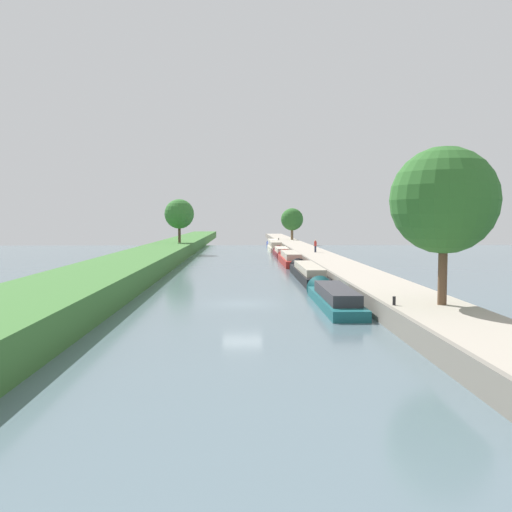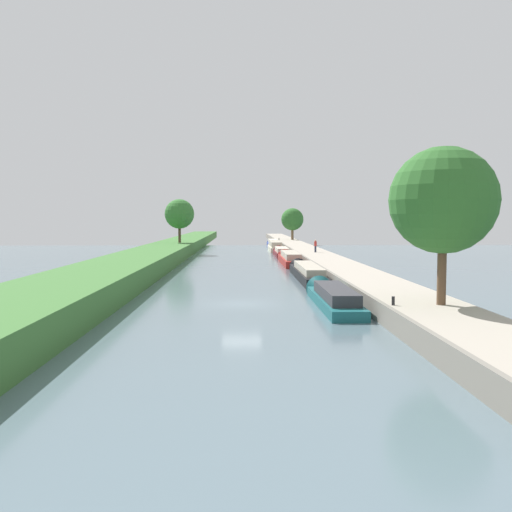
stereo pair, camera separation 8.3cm
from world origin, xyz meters
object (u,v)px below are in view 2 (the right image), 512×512
(person_walking, at_px, (315,246))
(narrowboat_blue, at_px, (273,244))
(mooring_bollard_far, at_px, (279,239))
(narrowboat_cream, at_px, (275,247))
(mooring_bollard_near, at_px, (393,301))
(narrowboat_red, at_px, (290,259))
(narrowboat_maroon, at_px, (281,252))
(narrowboat_teal, at_px, (332,297))
(narrowboat_black, at_px, (307,272))

(person_walking, bearing_deg, narrowboat_blue, 95.81)
(narrowboat_blue, xyz_separation_m, mooring_bollard_far, (1.63, 6.60, 0.67))
(narrowboat_cream, distance_m, mooring_bollard_near, 67.24)
(narrowboat_blue, relative_size, mooring_bollard_near, 31.90)
(narrowboat_red, distance_m, mooring_bollard_far, 47.54)
(narrowboat_maroon, distance_m, narrowboat_blue, 26.28)
(narrowboat_teal, height_order, narrowboat_black, narrowboat_black)
(mooring_bollard_near, bearing_deg, narrowboat_cream, 91.72)
(narrowboat_maroon, height_order, narrowboat_cream, narrowboat_cream)
(narrowboat_maroon, distance_m, mooring_bollard_near, 54.52)
(narrowboat_maroon, xyz_separation_m, narrowboat_blue, (0.23, 26.28, 0.09))
(narrowboat_teal, bearing_deg, narrowboat_cream, 90.04)
(narrowboat_cream, height_order, mooring_bollard_near, narrowboat_cream)
(narrowboat_red, height_order, narrowboat_cream, narrowboat_cream)
(narrowboat_black, xyz_separation_m, narrowboat_blue, (0.14, 58.15, 0.03))
(narrowboat_red, xyz_separation_m, mooring_bollard_far, (1.87, 47.50, 0.67))
(narrowboat_red, bearing_deg, mooring_bollard_near, -87.32)
(narrowboat_red, xyz_separation_m, narrowboat_cream, (-0.15, 27.34, 0.05))
(narrowboat_black, height_order, mooring_bollard_near, mooring_bollard_near)
(narrowboat_teal, bearing_deg, narrowboat_red, 89.80)
(mooring_bollard_far, bearing_deg, mooring_bollard_near, -90.00)
(narrowboat_red, bearing_deg, narrowboat_blue, 89.66)
(narrowboat_teal, height_order, mooring_bollard_far, mooring_bollard_far)
(narrowboat_teal, xyz_separation_m, narrowboat_blue, (0.35, 73.69, 0.10))
(narrowboat_black, relative_size, narrowboat_blue, 1.12)
(narrowboat_red, height_order, mooring_bollard_near, mooring_bollard_near)
(narrowboat_teal, relative_size, person_walking, 7.37)
(narrowboat_red, xyz_separation_m, mooring_bollard_near, (1.87, -39.86, 0.67))
(narrowboat_teal, height_order, narrowboat_maroon, narrowboat_maroon)
(narrowboat_black, height_order, narrowboat_cream, narrowboat_cream)
(narrowboat_black, xyz_separation_m, narrowboat_cream, (-0.25, 44.59, 0.09))
(narrowboat_black, bearing_deg, person_walking, 80.53)
(mooring_bollard_far, bearing_deg, narrowboat_blue, -103.87)
(person_walking, bearing_deg, mooring_bollard_far, 92.71)
(narrowboat_teal, height_order, mooring_bollard_near, mooring_bollard_near)
(person_walking, height_order, mooring_bollard_near, person_walking)
(narrowboat_black, distance_m, narrowboat_maroon, 31.87)
(mooring_bollard_near, bearing_deg, narrowboat_black, 94.48)
(narrowboat_black, relative_size, mooring_bollard_near, 35.69)
(narrowboat_red, relative_size, narrowboat_blue, 1.04)
(narrowboat_black, height_order, person_walking, person_walking)
(narrowboat_cream, bearing_deg, narrowboat_blue, 88.35)
(narrowboat_red, relative_size, mooring_bollard_near, 33.09)
(narrowboat_cream, xyz_separation_m, mooring_bollard_near, (2.02, -67.20, 0.62))
(narrowboat_black, xyz_separation_m, mooring_bollard_far, (1.77, 64.75, 0.71))
(narrowboat_black, bearing_deg, mooring_bollard_near, -85.52)
(narrowboat_cream, bearing_deg, person_walking, -79.67)
(narrowboat_blue, bearing_deg, person_walking, -84.19)
(narrowboat_maroon, height_order, narrowboat_blue, narrowboat_blue)
(narrowboat_blue, relative_size, mooring_bollard_far, 31.90)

